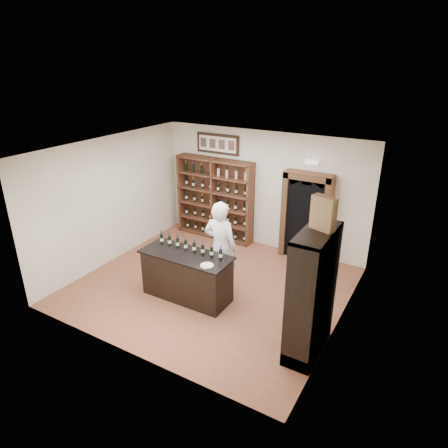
{
  "coord_description": "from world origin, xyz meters",
  "views": [
    {
      "loc": [
        4.03,
        -6.35,
        4.63
      ],
      "look_at": [
        0.15,
        0.3,
        1.4
      ],
      "focal_mm": 32.0,
      "sensor_mm": 36.0,
      "label": 1
    }
  ],
  "objects_px": {
    "wine_shelf": "(215,198)",
    "tasting_counter": "(187,276)",
    "wine_crate": "(323,213)",
    "shopkeeper": "(220,247)",
    "side_cabinet": "(312,313)",
    "counter_bottle_0": "(162,239)"
  },
  "relations": [
    {
      "from": "tasting_counter",
      "to": "side_cabinet",
      "type": "relative_size",
      "value": 0.85
    },
    {
      "from": "side_cabinet",
      "to": "wine_shelf",
      "type": "bearing_deg",
      "value": 139.79
    },
    {
      "from": "tasting_counter",
      "to": "side_cabinet",
      "type": "height_order",
      "value": "side_cabinet"
    },
    {
      "from": "tasting_counter",
      "to": "wine_crate",
      "type": "xyz_separation_m",
      "value": [
        2.72,
        -0.19,
        1.97
      ]
    },
    {
      "from": "wine_shelf",
      "to": "tasting_counter",
      "type": "height_order",
      "value": "wine_shelf"
    },
    {
      "from": "wine_shelf",
      "to": "tasting_counter",
      "type": "distance_m",
      "value": 3.19
    },
    {
      "from": "tasting_counter",
      "to": "wine_shelf",
      "type": "bearing_deg",
      "value": 110.56
    },
    {
      "from": "side_cabinet",
      "to": "wine_crate",
      "type": "height_order",
      "value": "wine_crate"
    },
    {
      "from": "tasting_counter",
      "to": "counter_bottle_0",
      "type": "xyz_separation_m",
      "value": [
        -0.72,
        0.15,
        0.61
      ]
    },
    {
      "from": "wine_shelf",
      "to": "shopkeeper",
      "type": "height_order",
      "value": "wine_shelf"
    },
    {
      "from": "wine_shelf",
      "to": "side_cabinet",
      "type": "height_order",
      "value": "same"
    },
    {
      "from": "tasting_counter",
      "to": "shopkeeper",
      "type": "relative_size",
      "value": 0.94
    },
    {
      "from": "tasting_counter",
      "to": "shopkeeper",
      "type": "distance_m",
      "value": 0.9
    },
    {
      "from": "side_cabinet",
      "to": "shopkeeper",
      "type": "height_order",
      "value": "side_cabinet"
    },
    {
      "from": "side_cabinet",
      "to": "tasting_counter",
      "type": "bearing_deg",
      "value": 173.72
    },
    {
      "from": "counter_bottle_0",
      "to": "wine_crate",
      "type": "relative_size",
      "value": 0.56
    },
    {
      "from": "counter_bottle_0",
      "to": "side_cabinet",
      "type": "relative_size",
      "value": 0.14
    },
    {
      "from": "shopkeeper",
      "to": "wine_crate",
      "type": "xyz_separation_m",
      "value": [
        2.27,
        -0.79,
        1.47
      ]
    },
    {
      "from": "side_cabinet",
      "to": "shopkeeper",
      "type": "bearing_deg",
      "value": 158.47
    },
    {
      "from": "tasting_counter",
      "to": "side_cabinet",
      "type": "distance_m",
      "value": 2.75
    },
    {
      "from": "tasting_counter",
      "to": "wine_crate",
      "type": "bearing_deg",
      "value": -4.1
    },
    {
      "from": "counter_bottle_0",
      "to": "wine_shelf",
      "type": "bearing_deg",
      "value": 97.76
    }
  ]
}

